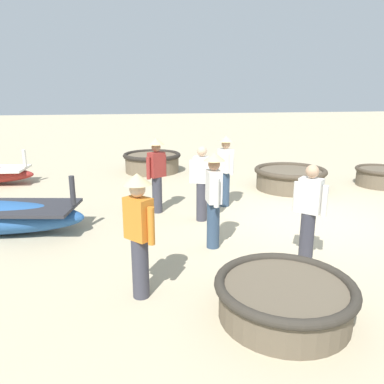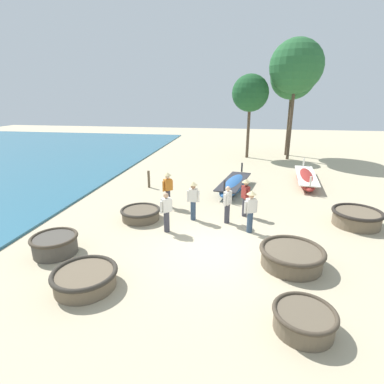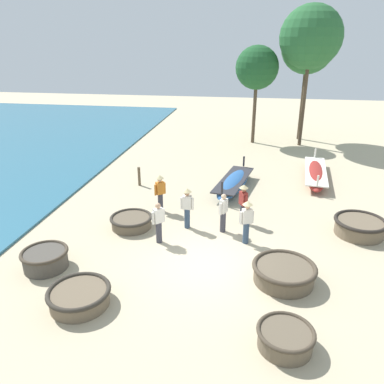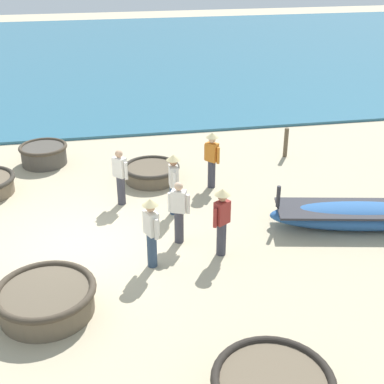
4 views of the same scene
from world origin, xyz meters
name	(u,v)px [view 1 (image 1 of 4)]	position (x,y,z in m)	size (l,w,h in m)	color
ground_plane	(312,218)	(0.00, 0.00, 0.00)	(80.00, 80.00, 0.00)	#BCAD8C
coracle_nearest	(152,162)	(5.49, 2.97, 0.35)	(1.93, 1.93, 0.64)	brown
coracle_front_left	(381,176)	(2.32, -3.34, 0.28)	(1.41, 1.41, 0.52)	brown
coracle_tilted	(284,297)	(-3.29, 2.12, 0.26)	(1.68, 1.68, 0.48)	brown
coracle_front_right	(290,178)	(2.45, -0.61, 0.32)	(1.97, 1.97, 0.59)	brown
fisherman_standing_left	(309,211)	(-1.92, 1.14, 0.84)	(0.40, 0.40, 1.57)	#383842
fisherman_standing_right	(214,194)	(-1.10, 2.46, 0.96)	(0.53, 0.36, 1.67)	#2D425B
fisherman_by_coracle	(225,166)	(1.22, 1.61, 0.96)	(0.49, 0.36, 1.67)	#2D425B
fisherman_crouching	(139,228)	(-2.51, 3.78, 0.96)	(0.42, 0.39, 1.67)	#383842
fisherman_with_hat	(202,182)	(0.32, 2.36, 0.84)	(0.34, 0.49, 1.57)	#383842
fisherman_hauling	(157,171)	(1.04, 3.22, 0.96)	(0.37, 0.46, 1.67)	#383842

